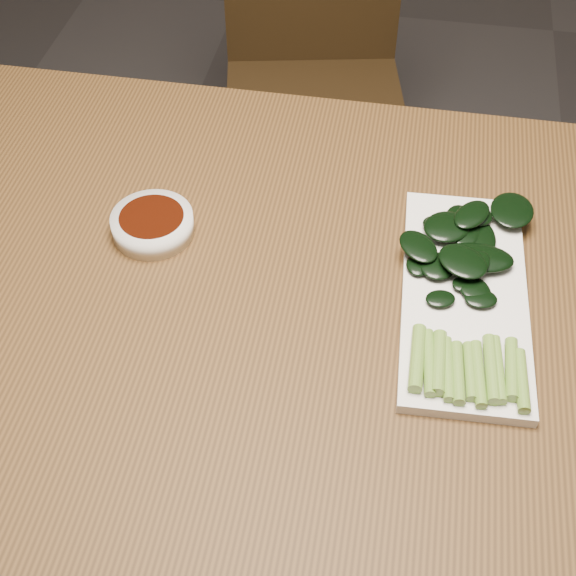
{
  "coord_description": "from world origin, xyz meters",
  "views": [
    {
      "loc": [
        0.09,
        -0.62,
        1.46
      ],
      "look_at": [
        -0.02,
        0.0,
        0.76
      ],
      "focal_mm": 50.0,
      "sensor_mm": 36.0,
      "label": 1
    }
  ],
  "objects": [
    {
      "name": "ground",
      "position": [
        0.0,
        0.0,
        0.0
      ],
      "size": [
        6.0,
        6.0,
        0.0
      ],
      "primitive_type": "plane",
      "color": "#302E2E",
      "rests_on": "ground"
    },
    {
      "name": "table",
      "position": [
        0.0,
        0.0,
        0.68
      ],
      "size": [
        1.4,
        0.8,
        0.75
      ],
      "color": "#4E3216",
      "rests_on": "ground"
    },
    {
      "name": "chair_far",
      "position": [
        -0.12,
        0.88,
        0.49
      ],
      "size": [
        0.45,
        0.45,
        0.89
      ],
      "rotation": [
        0.0,
        0.0,
        0.2
      ],
      "color": "black",
      "rests_on": "ground"
    },
    {
      "name": "sauce_bowl",
      "position": [
        -0.21,
        0.07,
        0.76
      ],
      "size": [
        0.1,
        0.1,
        0.03
      ],
      "color": "white",
      "rests_on": "table"
    },
    {
      "name": "serving_plate",
      "position": [
        0.18,
        0.03,
        0.76
      ],
      "size": [
        0.16,
        0.34,
        0.01
      ],
      "rotation": [
        0.0,
        0.0,
        0.04
      ],
      "color": "white",
      "rests_on": "table"
    },
    {
      "name": "gai_lan",
      "position": [
        0.18,
        0.04,
        0.77
      ],
      "size": [
        0.18,
        0.34,
        0.02
      ],
      "color": "olive",
      "rests_on": "serving_plate"
    }
  ]
}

